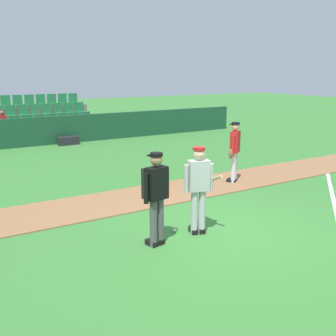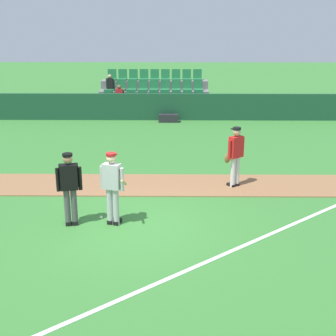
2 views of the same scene
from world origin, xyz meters
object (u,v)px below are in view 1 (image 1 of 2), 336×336
batter_grey_jersey (199,187)px  baseball (175,230)px  runner_red_jersey (234,150)px  equipment_bag (68,141)px  umpire_home_plate (156,194)px

batter_grey_jersey → baseball: bearing=138.3°
runner_red_jersey → equipment_bag: 8.95m
batter_grey_jersey → umpire_home_plate: bearing=-177.9°
batter_grey_jersey → runner_red_jersey: 4.08m
baseball → equipment_bag: 11.08m
batter_grey_jersey → runner_red_jersey: same height
umpire_home_plate → runner_red_jersey: same height
batter_grey_jersey → umpire_home_plate: 0.99m
baseball → equipment_bag: bearing=82.1°
umpire_home_plate → equipment_bag: bearing=79.2°
runner_red_jersey → baseball: bearing=-146.9°
baseball → equipment_bag: (1.53, 10.97, 0.14)m
umpire_home_plate → baseball: 1.21m
runner_red_jersey → umpire_home_plate: bearing=-147.6°
batter_grey_jersey → baseball: 1.04m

